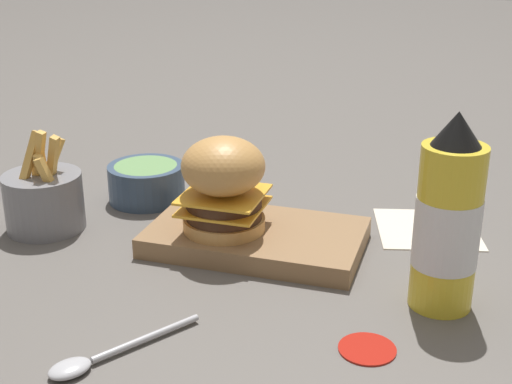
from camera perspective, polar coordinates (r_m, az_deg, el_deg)
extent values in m
plane|color=#5B5651|center=(0.97, -1.52, -3.19)|extent=(6.00, 6.00, 0.00)
cube|color=olive|center=(0.92, 0.00, -3.65)|extent=(0.27, 0.16, 0.03)
cylinder|color=tan|center=(0.91, -2.71, -2.48)|extent=(0.11, 0.11, 0.02)
cylinder|color=#422819|center=(0.91, -2.73, -1.62)|extent=(0.10, 0.10, 0.01)
cube|color=gold|center=(0.90, -2.74, -1.14)|extent=(0.10, 0.10, 0.00)
cylinder|color=#422819|center=(0.90, -2.75, -0.66)|extent=(0.10, 0.10, 0.01)
cube|color=gold|center=(0.90, -2.75, -0.17)|extent=(0.10, 0.10, 0.00)
ellipsoid|color=tan|center=(0.88, -2.80, 2.10)|extent=(0.11, 0.11, 0.07)
cylinder|color=yellow|center=(0.78, 15.02, -2.83)|extent=(0.07, 0.07, 0.18)
cylinder|color=silver|center=(0.78, 15.00, -3.07)|extent=(0.07, 0.07, 0.08)
cone|color=black|center=(0.75, 15.83, 4.91)|extent=(0.05, 0.05, 0.04)
cylinder|color=slate|center=(1.01, -16.59, -0.74)|extent=(0.11, 0.11, 0.08)
cube|color=gold|center=(1.00, -16.66, 1.35)|extent=(0.02, 0.01, 0.06)
cube|color=gold|center=(0.99, -17.03, 2.19)|extent=(0.03, 0.02, 0.09)
cube|color=gold|center=(0.98, -17.79, 2.02)|extent=(0.03, 0.04, 0.09)
cube|color=gold|center=(1.00, -16.10, 2.06)|extent=(0.03, 0.04, 0.08)
cube|color=gold|center=(0.98, -16.00, 2.07)|extent=(0.04, 0.02, 0.09)
cube|color=gold|center=(0.97, -16.26, 0.90)|extent=(0.03, 0.02, 0.06)
cube|color=gold|center=(0.99, -16.87, 1.43)|extent=(0.02, 0.03, 0.07)
cylinder|color=#384C66|center=(1.08, -8.75, 0.75)|extent=(0.11, 0.11, 0.05)
cylinder|color=#669356|center=(1.07, -8.82, 1.97)|extent=(0.09, 0.09, 0.01)
cylinder|color=#B2B2B7|center=(0.74, -8.84, -11.43)|extent=(0.07, 0.11, 0.01)
ellipsoid|color=#B2B2B7|center=(0.71, -14.68, -13.51)|extent=(0.05, 0.05, 0.01)
cylinder|color=#B21E14|center=(0.73, 8.89, -12.24)|extent=(0.06, 0.06, 0.00)
cube|color=beige|center=(1.00, 13.54, -2.85)|extent=(0.16, 0.16, 0.00)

